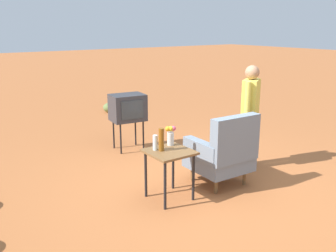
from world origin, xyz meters
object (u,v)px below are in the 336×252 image
Objects in this scene: side_table at (169,158)px; flower_vase at (171,135)px; bottle_tall_amber at (161,140)px; tv_on_stand at (128,108)px; person_standing at (250,110)px; bottle_short_clear at (155,143)px; armchair at (224,152)px.

flower_vase reaches higher than side_table.
bottle_tall_amber is 0.26m from flower_vase.
bottle_tall_amber is at bearing 28.11° from flower_vase.
flower_vase is at bearing 77.59° from tv_on_stand.
person_standing is (-1.71, -0.22, 0.37)m from side_table.
side_table is 0.34m from flower_vase.
bottle_short_clear is (0.70, 1.97, -0.02)m from tv_on_stand.
side_table is at bearing 50.77° from flower_vase.
armchair is at bearing 174.14° from side_table.
armchair reaches higher than bottle_tall_amber.
tv_on_stand reaches higher than bottle_short_clear.
armchair is 1.02m from bottle_tall_amber.
tv_on_stand is 2.09m from bottle_short_clear.
bottle_short_clear is 0.10m from bottle_tall_amber.
person_standing is 1.80m from bottle_tall_amber.
bottle_tall_amber is (1.79, 0.16, -0.12)m from person_standing.
bottle_tall_amber reaches higher than side_table.
armchair reaches higher than side_table.
tv_on_stand is 2.21m from person_standing.
bottle_short_clear is (1.01, -0.22, 0.27)m from armchair.
armchair is 5.30× the size of bottle_short_clear.
tv_on_stand is at bearing -58.86° from person_standing.
person_standing is at bearing -177.34° from bottle_short_clear.
person_standing is 5.47× the size of bottle_tall_amber.
side_table is (0.88, -0.09, 0.07)m from armchair.
bottle_tall_amber is (0.65, 2.04, 0.03)m from tv_on_stand.
bottle_short_clear is (1.84, 0.09, -0.17)m from person_standing.
side_table is 3.32× the size of bottle_short_clear.
bottle_short_clear is at bearing -56.48° from bottle_tall_amber.
side_table is at bearing 74.76° from tv_on_stand.
bottle_short_clear is 0.67× the size of bottle_tall_amber.
side_table is 1.76m from person_standing.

